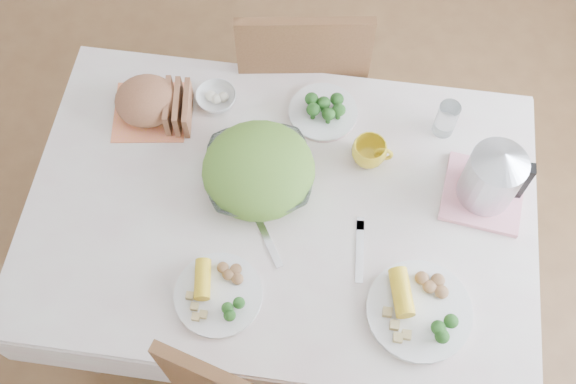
# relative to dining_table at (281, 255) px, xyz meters

# --- Properties ---
(floor) EXTENTS (3.60, 3.60, 0.00)m
(floor) POSITION_rel_dining_table_xyz_m (0.00, 0.00, -0.38)
(floor) COLOR brown
(floor) RESTS_ON ground
(dining_table) EXTENTS (1.40, 0.90, 0.75)m
(dining_table) POSITION_rel_dining_table_xyz_m (0.00, 0.00, 0.00)
(dining_table) COLOR brown
(dining_table) RESTS_ON floor
(tablecloth) EXTENTS (1.50, 1.00, 0.01)m
(tablecloth) POSITION_rel_dining_table_xyz_m (0.00, 0.00, 0.38)
(tablecloth) COLOR silver
(tablecloth) RESTS_ON dining_table
(chair_far) EXTENTS (0.51, 0.51, 1.00)m
(chair_far) POSITION_rel_dining_table_xyz_m (-0.03, 0.71, 0.09)
(chair_far) COLOR brown
(chair_far) RESTS_ON floor
(salad_bowl) EXTENTS (0.38, 0.38, 0.08)m
(salad_bowl) POSITION_rel_dining_table_xyz_m (-0.08, 0.08, 0.43)
(salad_bowl) COLOR white
(salad_bowl) RESTS_ON tablecloth
(dinner_plate_left) EXTENTS (0.29, 0.29, 0.02)m
(dinner_plate_left) POSITION_rel_dining_table_xyz_m (-0.13, -0.30, 0.40)
(dinner_plate_left) COLOR white
(dinner_plate_left) RESTS_ON tablecloth
(dinner_plate_right) EXTENTS (0.32, 0.32, 0.02)m
(dinner_plate_right) POSITION_rel_dining_table_xyz_m (0.42, -0.27, 0.40)
(dinner_plate_right) COLOR white
(dinner_plate_right) RESTS_ON tablecloth
(broccoli_plate) EXTENTS (0.28, 0.28, 0.02)m
(broccoli_plate) POSITION_rel_dining_table_xyz_m (0.09, 0.34, 0.40)
(broccoli_plate) COLOR beige
(broccoli_plate) RESTS_ON tablecloth
(napkin) EXTENTS (0.26, 0.26, 0.00)m
(napkin) POSITION_rel_dining_table_xyz_m (-0.46, 0.27, 0.39)
(napkin) COLOR #FE8753
(napkin) RESTS_ON tablecloth
(bread_loaf) EXTENTS (0.20, 0.19, 0.12)m
(bread_loaf) POSITION_rel_dining_table_xyz_m (-0.46, 0.27, 0.45)
(bread_loaf) COLOR brown
(bread_loaf) RESTS_ON napkin
(fruit_bowl) EXTENTS (0.17, 0.17, 0.04)m
(fruit_bowl) POSITION_rel_dining_table_xyz_m (-0.26, 0.34, 0.41)
(fruit_bowl) COLOR white
(fruit_bowl) RESTS_ON tablecloth
(yellow_mug) EXTENTS (0.11, 0.11, 0.08)m
(yellow_mug) POSITION_rel_dining_table_xyz_m (0.24, 0.19, 0.43)
(yellow_mug) COLOR yellow
(yellow_mug) RESTS_ON tablecloth
(glass_tumbler) EXTENTS (0.08, 0.08, 0.12)m
(glass_tumbler) POSITION_rel_dining_table_xyz_m (0.46, 0.33, 0.45)
(glass_tumbler) COLOR white
(glass_tumbler) RESTS_ON tablecloth
(pink_tray) EXTENTS (0.26, 0.26, 0.02)m
(pink_tray) POSITION_rel_dining_table_xyz_m (0.59, 0.12, 0.40)
(pink_tray) COLOR pink
(pink_tray) RESTS_ON tablecloth
(electric_kettle) EXTENTS (0.17, 0.17, 0.23)m
(electric_kettle) POSITION_rel_dining_table_xyz_m (0.59, 0.12, 0.51)
(electric_kettle) COLOR #B2B5BA
(electric_kettle) RESTS_ON pink_tray
(fork_left) EXTENTS (0.11, 0.17, 0.00)m
(fork_left) POSITION_rel_dining_table_xyz_m (-0.02, -0.11, 0.39)
(fork_left) COLOR silver
(fork_left) RESTS_ON tablecloth
(fork_right) EXTENTS (0.03, 0.19, 0.00)m
(fork_right) POSITION_rel_dining_table_xyz_m (0.25, -0.11, 0.39)
(fork_right) COLOR silver
(fork_right) RESTS_ON tablecloth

